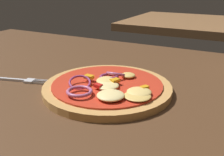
# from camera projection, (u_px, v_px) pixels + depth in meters

# --- Properties ---
(dining_table) EXTENTS (1.38, 0.86, 0.04)m
(dining_table) POSITION_uv_depth(u_px,v_px,m) (98.00, 107.00, 0.48)
(dining_table) COLOR #4C301C
(dining_table) RESTS_ON ground
(pizza) EXTENTS (0.24, 0.24, 0.03)m
(pizza) POSITION_uv_depth(u_px,v_px,m) (108.00, 87.00, 0.49)
(pizza) COLOR tan
(pizza) RESTS_ON dining_table
(fork) EXTENTS (0.19, 0.06, 0.01)m
(fork) POSITION_uv_depth(u_px,v_px,m) (10.00, 79.00, 0.55)
(fork) COLOR silver
(fork) RESTS_ON dining_table
(background_table) EXTENTS (0.73, 0.57, 0.04)m
(background_table) POSITION_uv_depth(u_px,v_px,m) (198.00, 24.00, 1.36)
(background_table) COLOR brown
(background_table) RESTS_ON ground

